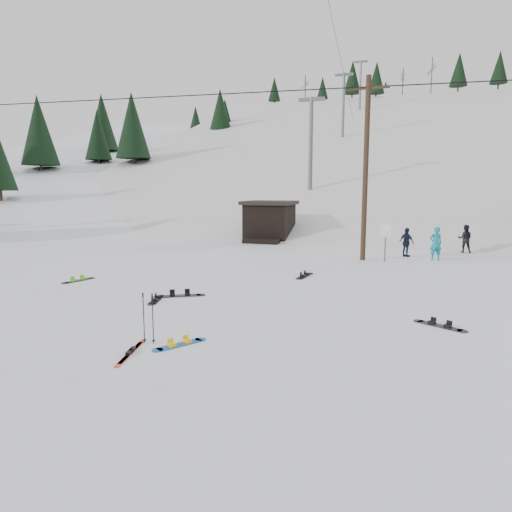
% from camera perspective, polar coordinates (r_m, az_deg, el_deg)
% --- Properties ---
extents(ground, '(200.00, 200.00, 0.00)m').
position_cam_1_polar(ground, '(10.89, -4.38, -10.85)').
color(ground, white).
rests_on(ground, ground).
extents(ski_slope, '(60.00, 85.24, 65.97)m').
position_cam_1_polar(ski_slope, '(66.47, 14.23, -5.40)').
color(ski_slope, silver).
rests_on(ski_slope, ground).
extents(ridge_left, '(47.54, 95.03, 58.38)m').
position_cam_1_polar(ridge_left, '(71.52, -16.38, -3.69)').
color(ridge_left, white).
rests_on(ridge_left, ground).
extents(treeline_left, '(20.00, 64.00, 10.00)m').
position_cam_1_polar(treeline_left, '(62.48, -19.42, 4.66)').
color(treeline_left, black).
rests_on(treeline_left, ground).
extents(treeline_crest, '(50.00, 6.00, 10.00)m').
position_cam_1_polar(treeline_crest, '(95.64, 15.80, 5.96)').
color(treeline_crest, black).
rests_on(treeline_crest, ski_slope).
extents(utility_pole, '(2.00, 0.26, 9.00)m').
position_cam_1_polar(utility_pole, '(23.60, 13.56, 10.85)').
color(utility_pole, '#3A2819').
rests_on(utility_pole, ground).
extents(trail_sign, '(0.50, 0.09, 1.85)m').
position_cam_1_polar(trail_sign, '(23.20, 15.89, 2.38)').
color(trail_sign, '#595B60').
rests_on(trail_sign, ground).
extents(lift_hut, '(3.40, 4.10, 2.75)m').
position_cam_1_polar(lift_hut, '(31.80, 1.69, 4.41)').
color(lift_hut, black).
rests_on(lift_hut, ground).
extents(lift_tower_near, '(2.20, 0.36, 8.00)m').
position_cam_1_polar(lift_tower_near, '(40.51, 6.88, 14.42)').
color(lift_tower_near, '#595B60').
rests_on(lift_tower_near, ski_slope).
extents(lift_tower_mid, '(2.20, 0.36, 8.00)m').
position_cam_1_polar(lift_tower_mid, '(60.98, 10.88, 18.45)').
color(lift_tower_mid, '#595B60').
rests_on(lift_tower_mid, ski_slope).
extents(lift_tower_far, '(2.20, 0.36, 8.00)m').
position_cam_1_polar(lift_tower_far, '(81.73, 12.92, 20.42)').
color(lift_tower_far, '#595B60').
rests_on(lift_tower_far, ski_slope).
extents(hero_snowboard, '(0.86, 1.22, 0.10)m').
position_cam_1_polar(hero_snowboard, '(10.90, -9.53, -10.80)').
color(hero_snowboard, '#195CA8').
rests_on(hero_snowboard, ground).
extents(hero_skis, '(0.48, 1.66, 0.09)m').
position_cam_1_polar(hero_skis, '(10.62, -15.40, -11.50)').
color(hero_skis, red).
rests_on(hero_skis, ground).
extents(ski_poles, '(0.33, 0.09, 1.20)m').
position_cam_1_polar(ski_poles, '(11.03, -13.32, -7.48)').
color(ski_poles, black).
rests_on(ski_poles, ground).
extents(board_scatter_a, '(1.54, 0.99, 0.12)m').
position_cam_1_polar(board_scatter_a, '(15.62, -9.49, -4.86)').
color(board_scatter_a, black).
rests_on(board_scatter_a, ground).
extents(board_scatter_b, '(0.56, 1.36, 0.10)m').
position_cam_1_polar(board_scatter_b, '(15.22, -12.35, -5.32)').
color(board_scatter_b, black).
rests_on(board_scatter_b, ground).
extents(board_scatter_c, '(0.58, 1.44, 0.10)m').
position_cam_1_polar(board_scatter_c, '(19.25, -21.30, -2.83)').
color(board_scatter_c, black).
rests_on(board_scatter_c, ground).
extents(board_scatter_d, '(1.31, 0.87, 0.10)m').
position_cam_1_polar(board_scatter_d, '(13.06, 21.99, -8.04)').
color(board_scatter_d, black).
rests_on(board_scatter_d, ground).
extents(board_scatter_f, '(0.47, 1.57, 0.11)m').
position_cam_1_polar(board_scatter_f, '(18.96, 6.11, -2.45)').
color(board_scatter_f, black).
rests_on(board_scatter_f, ground).
extents(skier_teal, '(0.71, 0.57, 1.70)m').
position_cam_1_polar(skier_teal, '(24.69, 21.55, 1.46)').
color(skier_teal, '#0D7F8B').
rests_on(skier_teal, ground).
extents(skier_dark, '(0.79, 0.63, 1.57)m').
position_cam_1_polar(skier_dark, '(28.38, 24.67, 1.99)').
color(skier_dark, black).
rests_on(skier_dark, ground).
extents(skier_navy, '(0.93, 0.88, 1.54)m').
position_cam_1_polar(skier_navy, '(25.43, 18.30, 1.64)').
color(skier_navy, '#151E36').
rests_on(skier_navy, ground).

